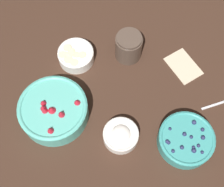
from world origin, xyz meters
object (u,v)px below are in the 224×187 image
bowl_strawberries (53,110)px  bowl_cream (121,135)px  bowl_blueberries (186,140)px  jar_chocolate (128,47)px  bowl_bananas (76,55)px

bowl_strawberries → bowl_cream: bearing=9.6°
bowl_blueberries → jar_chocolate: (-0.32, 0.21, 0.02)m
bowl_blueberries → bowl_cream: size_ratio=1.55×
bowl_strawberries → bowl_bananas: bearing=104.1°
bowl_bananas → jar_chocolate: jar_chocolate is taller
bowl_strawberries → bowl_blueberries: (0.42, 0.13, -0.01)m
bowl_strawberries → bowl_cream: 0.24m
bowl_bananas → jar_chocolate: 0.19m
bowl_blueberries → jar_chocolate: 0.39m
bowl_bananas → bowl_cream: (0.29, -0.18, -0.00)m
bowl_bananas → bowl_cream: size_ratio=1.12×
bowl_blueberries → bowl_bananas: bearing=168.9°
jar_chocolate → bowl_cream: bearing=-65.8°
bowl_strawberries → jar_chocolate: jar_chocolate is taller
bowl_strawberries → jar_chocolate: (0.10, 0.34, 0.01)m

